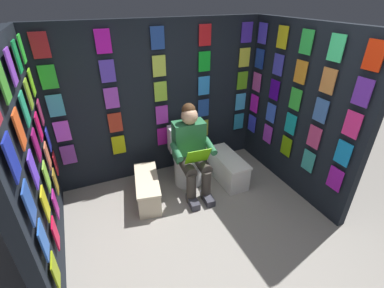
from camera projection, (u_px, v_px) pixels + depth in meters
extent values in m
plane|color=gray|center=(229.00, 272.00, 2.62)|extent=(30.00, 30.00, 0.00)
cube|color=black|center=(159.00, 102.00, 3.70)|extent=(2.99, 0.10, 2.10)
cube|color=#773297|center=(68.00, 155.00, 3.42)|extent=(0.17, 0.01, 0.26)
cube|color=#ABB40A|center=(119.00, 145.00, 3.65)|extent=(0.17, 0.01, 0.26)
cube|color=#911481|center=(163.00, 136.00, 3.87)|extent=(0.17, 0.01, 0.26)
cube|color=#98A031|center=(203.00, 128.00, 4.09)|extent=(0.17, 0.01, 0.26)
cube|color=teal|center=(239.00, 121.00, 4.31)|extent=(0.17, 0.01, 0.26)
cube|color=#D048DF|center=(62.00, 131.00, 3.26)|extent=(0.17, 0.01, 0.26)
cube|color=#A92B19|center=(115.00, 123.00, 3.48)|extent=(0.17, 0.01, 0.26)
cube|color=purple|center=(162.00, 115.00, 3.71)|extent=(0.17, 0.01, 0.26)
cube|color=#20469A|center=(203.00, 108.00, 3.93)|extent=(0.17, 0.01, 0.26)
cube|color=#3FB0E9|center=(240.00, 102.00, 4.15)|extent=(0.17, 0.01, 0.26)
cube|color=#3B9FBA|center=(56.00, 106.00, 3.10)|extent=(0.17, 0.01, 0.26)
cube|color=purple|center=(112.00, 98.00, 3.32)|extent=(0.17, 0.01, 0.26)
cube|color=#99CB37|center=(161.00, 92.00, 3.54)|extent=(0.17, 0.01, 0.26)
cube|color=#2E8FED|center=(204.00, 86.00, 3.77)|extent=(0.17, 0.01, 0.26)
cube|color=#5BA61B|center=(242.00, 81.00, 3.99)|extent=(0.17, 0.01, 0.26)
cube|color=green|center=(48.00, 77.00, 2.94)|extent=(0.17, 0.01, 0.26)
cube|color=#4F35B9|center=(108.00, 71.00, 3.16)|extent=(0.17, 0.01, 0.26)
cube|color=#B5CD44|center=(159.00, 66.00, 3.38)|extent=(0.17, 0.01, 0.26)
cube|color=green|center=(204.00, 62.00, 3.60)|extent=(0.17, 0.01, 0.26)
cube|color=yellow|center=(244.00, 58.00, 3.83)|extent=(0.17, 0.01, 0.26)
cube|color=#A91922|center=(40.00, 45.00, 2.78)|extent=(0.17, 0.01, 0.26)
cube|color=#BD10AB|center=(103.00, 41.00, 3.00)|extent=(0.17, 0.01, 0.26)
cube|color=navy|center=(158.00, 38.00, 3.22)|extent=(0.17, 0.01, 0.26)
cube|color=red|center=(205.00, 35.00, 3.44)|extent=(0.17, 0.01, 0.26)
cube|color=#4629AA|center=(247.00, 33.00, 3.66)|extent=(0.17, 0.01, 0.26)
cube|color=black|center=(298.00, 111.00, 3.40)|extent=(0.10, 1.94, 2.10)
cube|color=#383ADD|center=(252.00, 123.00, 4.24)|extent=(0.01, 0.17, 0.26)
cube|color=#B439D1|center=(268.00, 134.00, 3.93)|extent=(0.01, 0.17, 0.26)
cube|color=#679B0B|center=(286.00, 146.00, 3.61)|extent=(0.01, 0.17, 0.26)
cube|color=teal|center=(308.00, 161.00, 3.30)|extent=(0.01, 0.17, 0.26)
cube|color=purple|center=(335.00, 179.00, 2.98)|extent=(0.01, 0.17, 0.26)
cube|color=#D416C1|center=(254.00, 104.00, 4.08)|extent=(0.01, 0.17, 0.26)
cube|color=blue|center=(271.00, 113.00, 3.77)|extent=(0.01, 0.17, 0.26)
cube|color=teal|center=(290.00, 124.00, 3.45)|extent=(0.01, 0.17, 0.26)
cube|color=#BF3870|center=(314.00, 137.00, 3.14)|extent=(0.01, 0.17, 0.26)
cube|color=#1282CB|center=(343.00, 153.00, 2.82)|extent=(0.01, 0.17, 0.26)
cube|color=#C341A6|center=(257.00, 82.00, 3.92)|extent=(0.01, 0.17, 0.26)
cube|color=#420892|center=(274.00, 90.00, 3.61)|extent=(0.01, 0.17, 0.26)
cube|color=green|center=(295.00, 99.00, 3.29)|extent=(0.01, 0.17, 0.26)
cube|color=#3B63A9|center=(321.00, 111.00, 2.97)|extent=(0.01, 0.17, 0.26)
cube|color=#EB2980|center=(352.00, 125.00, 2.66)|extent=(0.01, 0.17, 0.26)
cube|color=#163398|center=(259.00, 59.00, 3.76)|extent=(0.01, 0.17, 0.26)
cube|color=#3F3CBC|center=(278.00, 65.00, 3.44)|extent=(0.01, 0.17, 0.26)
cube|color=orange|center=(301.00, 72.00, 3.13)|extent=(0.01, 0.17, 0.26)
cube|color=#CB7E3D|center=(328.00, 81.00, 2.81)|extent=(0.01, 0.17, 0.26)
cube|color=#6229A8|center=(362.00, 92.00, 2.50)|extent=(0.01, 0.17, 0.26)
cube|color=#4A3CD3|center=(263.00, 33.00, 3.60)|extent=(0.01, 0.17, 0.26)
cube|color=gold|center=(282.00, 37.00, 3.28)|extent=(0.01, 0.17, 0.26)
cube|color=green|center=(307.00, 42.00, 2.97)|extent=(0.01, 0.17, 0.26)
cube|color=#3FE484|center=(336.00, 48.00, 2.65)|extent=(0.01, 0.17, 0.26)
cube|color=red|center=(374.00, 55.00, 2.34)|extent=(0.01, 0.17, 0.26)
cube|color=black|center=(31.00, 164.00, 2.36)|extent=(0.10, 1.94, 2.10)
cube|color=#879E10|center=(56.00, 271.00, 1.99)|extent=(0.01, 0.17, 0.26)
cube|color=red|center=(56.00, 233.00, 2.31)|extent=(0.01, 0.17, 0.26)
cube|color=#AC1E85|center=(56.00, 204.00, 2.62)|extent=(0.01, 0.17, 0.26)
cube|color=#A27F25|center=(56.00, 182.00, 2.94)|extent=(0.01, 0.17, 0.26)
cube|color=red|center=(56.00, 163.00, 3.25)|extent=(0.01, 0.17, 0.26)
cube|color=blue|center=(44.00, 240.00, 1.83)|extent=(0.01, 0.17, 0.26)
cube|color=gold|center=(45.00, 204.00, 2.15)|extent=(0.01, 0.17, 0.26)
cube|color=#88CF3D|center=(47.00, 177.00, 2.46)|extent=(0.01, 0.17, 0.26)
cube|color=#DD6F4A|center=(48.00, 156.00, 2.78)|extent=(0.01, 0.17, 0.26)
cube|color=#2931C2|center=(48.00, 139.00, 3.09)|extent=(0.01, 0.17, 0.26)
cube|color=#274DAA|center=(29.00, 203.00, 1.67)|extent=(0.01, 0.17, 0.26)
cube|color=#663CEA|center=(33.00, 169.00, 1.99)|extent=(0.01, 0.17, 0.26)
cube|color=#90125D|center=(37.00, 145.00, 2.30)|extent=(0.01, 0.17, 0.26)
cube|color=#D81151|center=(39.00, 127.00, 2.62)|extent=(0.01, 0.17, 0.26)
cube|color=#A12859|center=(41.00, 112.00, 2.93)|extent=(0.01, 0.17, 0.26)
cube|color=#1A299F|center=(12.00, 158.00, 1.51)|extent=(0.01, 0.17, 0.26)
cube|color=#E75220|center=(19.00, 129.00, 1.83)|extent=(0.01, 0.17, 0.26)
cube|color=#259B6E|center=(25.00, 109.00, 2.14)|extent=(0.01, 0.17, 0.26)
cube|color=#80AD29|center=(29.00, 94.00, 2.46)|extent=(0.01, 0.17, 0.26)
cube|color=#7FDF21|center=(32.00, 82.00, 2.77)|extent=(0.01, 0.17, 0.26)
cube|color=#3E8F2C|center=(3.00, 81.00, 1.66)|extent=(0.01, 0.17, 0.26)
cube|color=purple|center=(11.00, 67.00, 1.98)|extent=(0.01, 0.17, 0.26)
cube|color=#149346|center=(17.00, 57.00, 2.29)|extent=(0.01, 0.17, 0.26)
cube|color=#2FDB37|center=(22.00, 49.00, 2.61)|extent=(0.01, 0.17, 0.26)
cylinder|color=white|center=(188.00, 170.00, 3.76)|extent=(0.38, 0.38, 0.40)
cylinder|color=white|center=(188.00, 157.00, 3.66)|extent=(0.41, 0.41, 0.02)
cube|color=white|center=(182.00, 138.00, 3.79)|extent=(0.39, 0.21, 0.36)
cylinder|color=white|center=(184.00, 141.00, 3.72)|extent=(0.39, 0.10, 0.39)
cube|color=#286B42|center=(189.00, 141.00, 3.50)|extent=(0.41, 0.25, 0.52)
sphere|color=tan|center=(189.00, 116.00, 3.31)|extent=(0.21, 0.21, 0.21)
sphere|color=#472D19|center=(189.00, 110.00, 3.30)|extent=(0.17, 0.17, 0.17)
cylinder|color=#38332D|center=(201.00, 163.00, 3.49)|extent=(0.18, 0.41, 0.15)
cylinder|color=#38332D|center=(187.00, 166.00, 3.43)|extent=(0.18, 0.41, 0.15)
cylinder|color=#38332D|center=(206.00, 185.00, 3.45)|extent=(0.12, 0.12, 0.42)
cylinder|color=#38332D|center=(191.00, 189.00, 3.39)|extent=(0.12, 0.12, 0.42)
cube|color=#33333D|center=(208.00, 198.00, 3.48)|extent=(0.13, 0.27, 0.09)
cube|color=#33333D|center=(193.00, 202.00, 3.43)|extent=(0.13, 0.27, 0.09)
cylinder|color=#286B42|center=(210.00, 146.00, 3.43)|extent=(0.11, 0.31, 0.13)
cylinder|color=#286B42|center=(177.00, 152.00, 3.30)|extent=(0.11, 0.31, 0.13)
cube|color=#63C40D|center=(198.00, 156.00, 3.25)|extent=(0.31, 0.15, 0.23)
cube|color=beige|center=(148.00, 190.00, 3.46)|extent=(0.39, 0.75, 0.30)
cube|color=beige|center=(147.00, 179.00, 3.38)|extent=(0.42, 0.78, 0.03)
cube|color=white|center=(227.00, 169.00, 3.84)|extent=(0.30, 0.72, 0.35)
cube|color=white|center=(228.00, 158.00, 3.75)|extent=(0.31, 0.75, 0.03)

